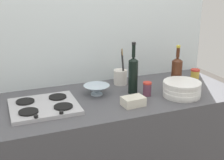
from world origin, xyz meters
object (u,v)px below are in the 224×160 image
at_px(stovetop_hob, 44,106).
at_px(wine_bottle_leftmost, 177,72).
at_px(mixing_bowl, 97,89).
at_px(wine_bottle_mid_left, 133,74).
at_px(utensil_crock, 120,76).
at_px(condiment_jar_front, 147,89).
at_px(plate_stack, 182,89).
at_px(butter_dish, 133,101).
at_px(condiment_jar_rear, 195,74).

relative_size(stovetop_hob, wine_bottle_leftmost, 1.29).
xyz_separation_m(stovetop_hob, mixing_bowl, (0.38, 0.10, 0.02)).
bearing_deg(wine_bottle_mid_left, utensil_crock, 91.96).
xyz_separation_m(wine_bottle_leftmost, wine_bottle_mid_left, (-0.34, 0.02, 0.02)).
height_order(wine_bottle_leftmost, condiment_jar_front, wine_bottle_leftmost).
height_order(stovetop_hob, mixing_bowl, mixing_bowl).
bearing_deg(plate_stack, stovetop_hob, 171.14).
bearing_deg(condiment_jar_front, mixing_bowl, 156.09).
bearing_deg(wine_bottle_mid_left, condiment_jar_front, -48.74).
height_order(butter_dish, condiment_jar_rear, condiment_jar_rear).
bearing_deg(utensil_crock, plate_stack, -52.96).
distance_m(butter_dish, utensil_crock, 0.41).
xyz_separation_m(stovetop_hob, plate_stack, (0.90, -0.14, 0.04)).
bearing_deg(utensil_crock, butter_dish, -101.94).
relative_size(wine_bottle_mid_left, utensil_crock, 1.28).
xyz_separation_m(plate_stack, mixing_bowl, (-0.53, 0.24, -0.01)).
distance_m(stovetop_hob, utensil_crock, 0.66).
height_order(stovetop_hob, butter_dish, butter_dish).
bearing_deg(wine_bottle_mid_left, wine_bottle_leftmost, -3.87).
bearing_deg(condiment_jar_rear, stovetop_hob, -173.97).
relative_size(butter_dish, utensil_crock, 0.50).
height_order(wine_bottle_mid_left, butter_dish, wine_bottle_mid_left).
height_order(wine_bottle_leftmost, butter_dish, wine_bottle_leftmost).
distance_m(stovetop_hob, plate_stack, 0.91).
bearing_deg(wine_bottle_mid_left, condiment_jar_rear, 8.68).
relative_size(butter_dish, condiment_jar_front, 1.45).
relative_size(wine_bottle_mid_left, butter_dish, 2.59).
xyz_separation_m(stovetop_hob, wine_bottle_mid_left, (0.62, 0.04, 0.12)).
height_order(plate_stack, wine_bottle_mid_left, wine_bottle_mid_left).
relative_size(wine_bottle_leftmost, utensil_crock, 1.13).
xyz_separation_m(butter_dish, utensil_crock, (0.09, 0.40, 0.03)).
bearing_deg(condiment_jar_front, condiment_jar_rear, 18.13).
relative_size(plate_stack, butter_dish, 1.87).
distance_m(stovetop_hob, wine_bottle_leftmost, 0.96).
relative_size(plate_stack, condiment_jar_rear, 3.14).
bearing_deg(utensil_crock, condiment_jar_rear, -10.74).
relative_size(plate_stack, wine_bottle_mid_left, 0.72).
bearing_deg(mixing_bowl, wine_bottle_leftmost, -8.11).
bearing_deg(stovetop_hob, utensil_crock, 21.38).
relative_size(stovetop_hob, condiment_jar_rear, 4.95).
bearing_deg(butter_dish, plate_stack, 3.51).
bearing_deg(wine_bottle_leftmost, mixing_bowl, 171.89).
height_order(plate_stack, condiment_jar_front, plate_stack).
xyz_separation_m(wine_bottle_leftmost, condiment_jar_front, (-0.27, -0.06, -0.07)).
distance_m(utensil_crock, condiment_jar_front, 0.29).
bearing_deg(condiment_jar_front, utensil_crock, 105.24).
bearing_deg(condiment_jar_front, butter_dish, -143.16).
distance_m(wine_bottle_mid_left, butter_dish, 0.25).
distance_m(wine_bottle_leftmost, utensil_crock, 0.42).
height_order(stovetop_hob, utensil_crock, utensil_crock).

